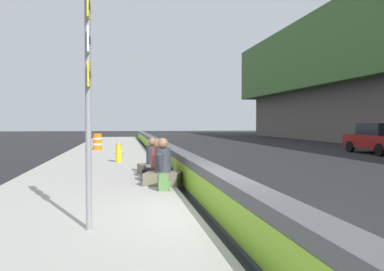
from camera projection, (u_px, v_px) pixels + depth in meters
ground_plane at (224, 221)px, 7.41m from camera, size 160.00×160.00×0.00m
sidewalk_strip at (69, 222)px, 6.98m from camera, size 80.00×4.40×0.14m
jersey_barrier at (224, 197)px, 7.40m from camera, size 76.00×0.45×0.85m
route_sign_post at (89, 89)px, 6.18m from camera, size 0.44×0.09×3.60m
fire_hydrant at (119, 151)px, 16.86m from camera, size 0.26×0.46×0.88m
seated_person_foreground at (163, 170)px, 10.72m from camera, size 0.97×1.06×1.21m
seated_person_middle at (158, 167)px, 11.70m from camera, size 0.81×0.92×1.14m
seated_person_rear at (153, 162)px, 13.09m from camera, size 0.87×0.96×1.13m
backpack at (163, 182)px, 9.85m from camera, size 0.32×0.28×0.40m
construction_barrel at (97, 142)px, 24.46m from camera, size 0.54×0.54×0.95m
parked_car_fourth at (379, 138)px, 23.09m from camera, size 4.51×1.97×1.71m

